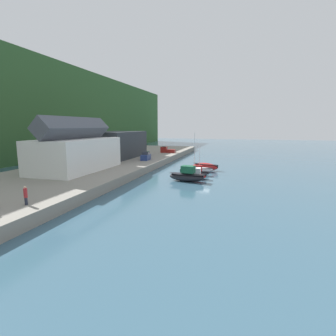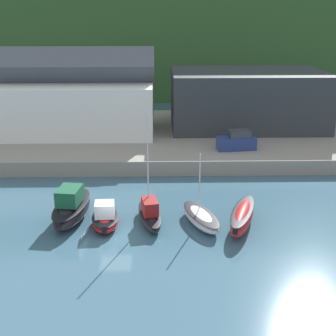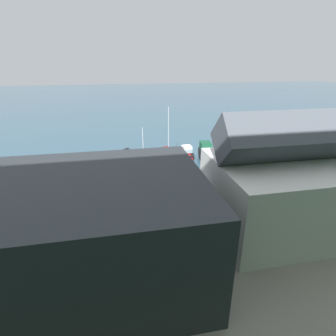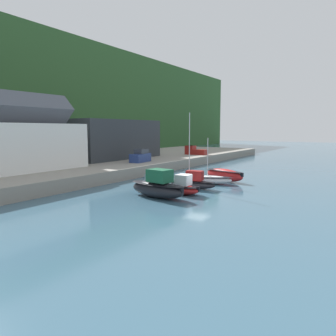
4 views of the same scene
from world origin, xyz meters
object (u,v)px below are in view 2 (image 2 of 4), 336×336
Objects in this scene: moored_boat_1 at (105,218)px; moored_boat_2 at (150,214)px; moored_boat_0 at (72,208)px; moored_boat_3 at (201,218)px; parked_car_1 at (237,141)px; moored_boat_4 at (242,217)px.

moored_boat_2 reaches higher than moored_boat_1.
moored_boat_0 is 10.61m from moored_boat_3.
parked_car_1 is at bearing 51.49° from moored_boat_3.
parked_car_1 reaches higher than moored_boat_4.
moored_boat_3 is (10.55, -1.04, -0.50)m from moored_boat_0.
parked_car_1 is (5.30, 15.34, 1.92)m from moored_boat_3.
moored_boat_3 is at bearing -169.25° from moored_boat_4.
moored_boat_1 is 0.73× the size of moored_boat_3.
moored_boat_2 reaches higher than moored_boat_0.
moored_boat_4 is (10.94, -0.28, 0.11)m from moored_boat_1.
moored_boat_1 is at bearing 162.19° from moored_boat_3.
moored_boat_0 is 21.39m from parked_car_1.
parked_car_1 reaches higher than moored_boat_1.
moored_boat_3 is at bearing -2.02° from moored_boat_1.
moored_boat_4 is (13.80, -1.54, -0.22)m from moored_boat_0.
moored_boat_2 is at bearing 5.54° from moored_boat_1.
moored_boat_2 reaches higher than moored_boat_4.
moored_boat_2 is at bearing 141.31° from parked_car_1.
moored_boat_0 is at bearing 154.90° from moored_boat_3.
moored_boat_1 is at bearing 178.90° from moored_boat_2.
moored_boat_1 reaches higher than moored_boat_4.
moored_boat_1 is 0.99× the size of parked_car_1.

